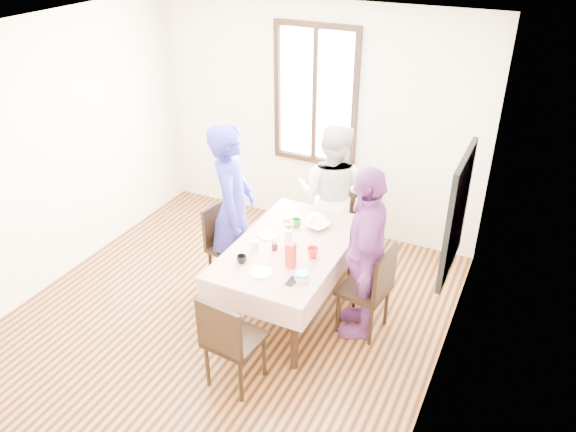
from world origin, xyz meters
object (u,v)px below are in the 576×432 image
Objects in this scene: chair_left at (233,247)px; dining_table at (290,279)px; chair_right at (364,289)px; chair_far at (331,223)px; person_right at (365,253)px; person_far at (332,195)px; chair_near at (235,339)px; person_left at (232,210)px.

dining_table is at bearing 86.83° from chair_left.
chair_right is 1.00× the size of chair_far.
person_right is at bearing 97.26° from chair_right.
chair_right is 0.54× the size of person_right.
dining_table is at bearing 88.27° from person_far.
chair_near is (-0.73, -1.10, 0.00)m from chair_right.
person_far is 0.97× the size of person_right.
person_far reaches higher than chair_left.
chair_right is 1.24m from chair_far.
chair_left is (-0.73, 0.14, 0.08)m from dining_table.
chair_far reaches higher than dining_table.
chair_left is at bearing 93.50° from chair_right.
dining_table is at bearing 95.68° from chair_near.
chair_far is at bearing 43.20° from chair_right.
person_left reaches higher than dining_table.
person_left is at bearing 168.56° from dining_table.
person_left is 1.11× the size of person_far.
person_far is at bearing 148.67° from chair_left.
chair_left and chair_right have the same top height.
chair_right is 1.00× the size of chair_near.
chair_left is 1.17m from chair_far.
chair_near is 1.37m from person_right.
chair_left and chair_far have the same top height.
chair_far is 0.54× the size of person_right.
chair_left is 0.54× the size of person_right.
chair_near is (0.00, -2.11, 0.00)m from chair_far.
person_left reaches higher than chair_far.
person_left is 1.43m from person_right.
chair_right and chair_far have the same top height.
chair_right is (1.46, -0.10, 0.00)m from chair_left.
chair_far is at bearing -60.79° from person_left.
chair_left is at bearing 67.16° from person_left.
dining_table is at bearing 98.97° from chair_far.
person_right is (0.71, -0.99, 0.03)m from person_far.
chair_left is 1.00× the size of chair_far.
person_left is at bearing 49.72° from person_far.
chair_far is 1.00× the size of chair_near.
dining_table is at bearing 101.01° from chair_right.
chair_far is at bearing -161.00° from person_right.
chair_right is (0.73, 0.05, 0.08)m from dining_table.
person_right is at bearing 134.18° from chair_far.
chair_right is at bearing 3.76° from dining_table.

